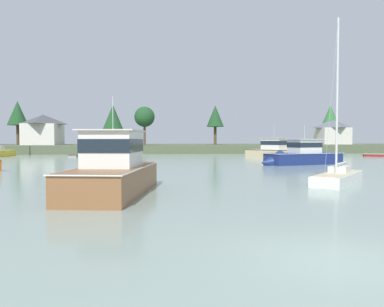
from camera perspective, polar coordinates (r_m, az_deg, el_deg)
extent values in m
plane|color=gray|center=(9.26, 20.96, -15.15)|extent=(418.25, 418.25, 0.00)
cube|color=#4C563D|center=(92.63, -3.50, 0.90)|extent=(188.21, 42.60, 1.65)
cube|color=brown|center=(18.98, -12.09, -5.25)|extent=(4.37, 9.13, 2.15)
cone|color=brown|center=(23.21, -9.21, -3.90)|extent=(3.05, 2.86, 2.69)
cube|color=silver|center=(18.88, -12.11, -2.10)|extent=(4.51, 9.33, 0.05)
cube|color=silver|center=(18.70, -12.25, 0.68)|extent=(2.87, 3.50, 1.78)
cube|color=#19232D|center=(18.70, -12.25, 1.23)|extent=(2.93, 3.57, 0.64)
cube|color=beige|center=(18.70, -12.27, 3.51)|extent=(3.31, 3.94, 0.06)
cylinder|color=silver|center=(18.75, -12.29, 6.17)|extent=(0.03, 0.03, 1.68)
cube|color=white|center=(25.02, 21.88, -4.10)|extent=(5.72, 6.24, 1.05)
cube|color=#CCB78E|center=(24.97, 21.90, -2.86)|extent=(5.30, 5.80, 0.04)
cube|color=silver|center=(25.28, 22.08, -2.30)|extent=(1.80, 1.84, 0.41)
cylinder|color=silver|center=(24.50, 21.77, 8.33)|extent=(0.14, 0.14, 9.59)
cylinder|color=silver|center=(25.72, 22.32, -1.55)|extent=(1.85, 2.12, 0.11)
cylinder|color=silver|center=(25.72, 22.32, -1.44)|extent=(1.70, 1.94, 0.14)
cylinder|color=#999999|center=(23.19, 21.00, 8.64)|extent=(1.79, 2.07, 9.55)
cube|color=maroon|center=(68.36, 26.68, -0.32)|extent=(3.77, 2.76, 0.58)
cube|color=#C6B289|center=(68.35, 26.68, -0.08)|extent=(3.94, 2.93, 0.05)
cube|color=tan|center=(68.35, 26.68, -0.11)|extent=(0.60, 1.26, 0.03)
cube|color=beige|center=(53.19, -14.58, -0.74)|extent=(4.75, 6.20, 1.15)
cone|color=beige|center=(55.97, -15.67, -0.62)|extent=(2.45, 2.37, 1.87)
cube|color=black|center=(53.16, -14.58, -0.16)|extent=(4.88, 6.34, 0.05)
cube|color=silver|center=(53.42, -14.71, 0.55)|extent=(2.58, 2.81, 1.24)
cube|color=#19232D|center=(53.42, -14.71, 0.68)|extent=(2.63, 2.87, 0.44)
cube|color=beige|center=(53.41, -14.71, 1.24)|extent=(2.95, 3.18, 0.06)
cylinder|color=silver|center=(53.40, -14.72, 1.90)|extent=(0.03, 0.03, 1.16)
cube|color=tan|center=(58.91, 12.45, -0.34)|extent=(7.69, 8.28, 1.96)
cone|color=tan|center=(56.89, 16.00, -0.46)|extent=(3.61, 3.56, 2.78)
cube|color=black|center=(58.88, 12.45, 0.58)|extent=(7.89, 8.48, 0.05)
cube|color=silver|center=(58.71, 12.70, 1.47)|extent=(4.00, 4.10, 1.77)
cube|color=#19232D|center=(58.71, 12.70, 1.64)|extent=(4.08, 4.18, 0.64)
cube|color=beige|center=(58.71, 12.71, 2.36)|extent=(4.56, 4.65, 0.06)
cylinder|color=silver|center=(58.73, 12.71, 3.34)|extent=(0.03, 0.03, 1.94)
cube|color=navy|center=(43.32, 17.05, -1.23)|extent=(9.39, 5.37, 2.00)
cone|color=navy|center=(40.60, 12.21, -1.40)|extent=(3.15, 3.22, 2.61)
cube|color=silver|center=(43.28, 17.06, 0.05)|extent=(9.59, 5.53, 0.05)
cube|color=silver|center=(43.32, 17.17, 1.10)|extent=(3.59, 3.10, 1.52)
cube|color=#19232D|center=(43.32, 17.17, 1.30)|extent=(3.66, 3.16, 0.55)
cube|color=beige|center=(43.32, 17.18, 2.14)|extent=(4.04, 3.56, 0.06)
cylinder|color=silver|center=(43.33, 17.20, 3.25)|extent=(0.03, 0.03, 1.62)
cube|color=gray|center=(61.98, -18.11, -0.43)|extent=(1.61, 3.41, 0.55)
cube|color=brown|center=(61.97, -18.11, -0.18)|extent=(1.73, 3.55, 0.05)
cube|color=tan|center=(61.97, -18.11, -0.22)|extent=(1.13, 0.20, 0.03)
sphere|color=#1E8C47|center=(67.38, 10.28, -0.21)|extent=(0.39, 0.39, 0.39)
torus|color=#333338|center=(67.37, 10.28, -0.01)|extent=(0.12, 0.12, 0.02)
cylinder|color=brown|center=(90.70, 3.65, 3.68)|extent=(0.69, 0.69, 7.22)
cone|color=#1E4723|center=(90.86, 3.65, 5.87)|extent=(4.29, 4.29, 5.24)
cylinder|color=brown|center=(95.68, -25.60, 3.49)|extent=(0.70, 0.70, 7.54)
cone|color=#1E4723|center=(95.86, -25.63, 5.72)|extent=(4.68, 4.68, 5.72)
cylinder|color=brown|center=(78.60, -7.43, 3.14)|extent=(0.49, 0.49, 5.11)
sphere|color=#1E4723|center=(78.75, -7.44, 5.71)|extent=(4.33, 4.33, 4.33)
cylinder|color=brown|center=(91.35, -12.25, 3.25)|extent=(0.50, 0.50, 6.02)
cone|color=#1E4723|center=(91.50, -12.26, 5.56)|extent=(5.03, 5.03, 6.15)
cylinder|color=brown|center=(104.94, 20.80, 3.07)|extent=(0.69, 0.69, 6.25)
cone|color=#336B38|center=(105.10, 20.83, 5.26)|extent=(5.55, 5.55, 6.79)
cube|color=silver|center=(103.91, 21.11, 2.56)|extent=(7.53, 6.52, 4.39)
pyramid|color=#565B66|center=(104.00, 21.13, 4.39)|extent=(8.14, 7.04, 2.25)
cube|color=silver|center=(92.16, -22.25, 2.76)|extent=(7.44, 9.41, 4.84)
pyramid|color=#47474C|center=(92.28, -22.28, 4.96)|extent=(8.04, 10.16, 2.25)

